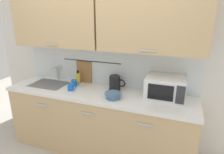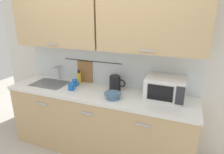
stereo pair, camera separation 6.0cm
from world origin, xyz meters
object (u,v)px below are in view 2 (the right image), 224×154
(dish_soap_bottle, at_px, (79,78))
(mug_by_kettle, at_px, (71,87))
(electric_kettle, at_px, (115,83))
(mixing_bowl, at_px, (113,95))
(mug_near_sink, at_px, (75,83))
(microwave, at_px, (165,88))

(dish_soap_bottle, relative_size, mug_by_kettle, 1.63)
(mug_by_kettle, bearing_deg, electric_kettle, 21.24)
(dish_soap_bottle, bearing_deg, mug_by_kettle, -80.94)
(electric_kettle, bearing_deg, mixing_bowl, -75.91)
(electric_kettle, distance_m, mixing_bowl, 0.28)
(electric_kettle, xyz_separation_m, mug_by_kettle, (-0.55, -0.22, -0.05))
(mug_near_sink, xyz_separation_m, mug_by_kettle, (0.03, -0.15, 0.00))
(microwave, bearing_deg, mug_by_kettle, -171.22)
(electric_kettle, height_order, mug_near_sink, electric_kettle)
(electric_kettle, distance_m, mug_by_kettle, 0.60)
(electric_kettle, xyz_separation_m, mixing_bowl, (0.07, -0.26, -0.06))
(microwave, height_order, dish_soap_bottle, microwave)
(dish_soap_bottle, relative_size, mug_near_sink, 1.63)
(mixing_bowl, bearing_deg, mug_near_sink, 163.24)
(mixing_bowl, bearing_deg, dish_soap_bottle, 153.96)
(electric_kettle, relative_size, mixing_bowl, 1.06)
(microwave, relative_size, mug_near_sink, 3.83)
(microwave, bearing_deg, electric_kettle, 177.42)
(electric_kettle, bearing_deg, mug_by_kettle, -158.76)
(microwave, xyz_separation_m, mug_near_sink, (-1.24, -0.04, -0.09))
(mug_near_sink, relative_size, mug_by_kettle, 1.00)
(mug_near_sink, xyz_separation_m, mixing_bowl, (0.65, -0.20, -0.00))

